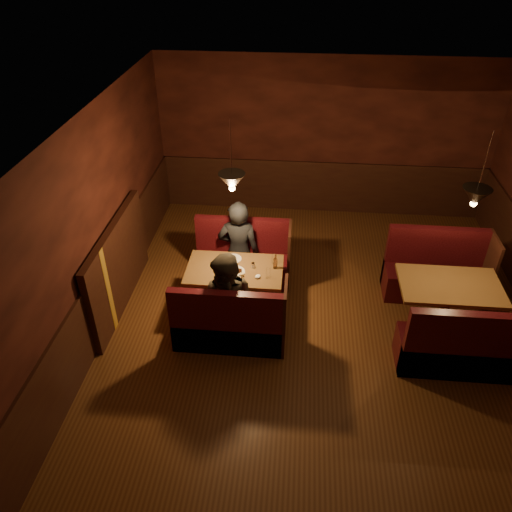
# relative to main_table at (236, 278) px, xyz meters

# --- Properties ---
(room) EXTENTS (6.02, 7.02, 2.92)m
(room) POSITION_rel_main_table_xyz_m (0.96, -0.36, 0.50)
(room) COLOR #582F16
(room) RESTS_ON ground
(main_table) EXTENTS (1.34, 0.81, 0.94)m
(main_table) POSITION_rel_main_table_xyz_m (0.00, 0.00, 0.00)
(main_table) COLOR brown
(main_table) RESTS_ON ground
(main_bench_far) EXTENTS (1.47, 0.53, 1.00)m
(main_bench_far) POSITION_rel_main_table_xyz_m (0.01, 0.76, -0.23)
(main_bench_far) COLOR black
(main_bench_far) RESTS_ON ground
(main_bench_near) EXTENTS (1.47, 0.53, 1.00)m
(main_bench_near) POSITION_rel_main_table_xyz_m (0.01, -0.76, -0.23)
(main_bench_near) COLOR black
(main_bench_near) RESTS_ON ground
(second_table) EXTENTS (1.33, 0.85, 0.75)m
(second_table) POSITION_rel_main_table_xyz_m (2.88, -0.13, 0.00)
(second_table) COLOR brown
(second_table) RESTS_ON ground
(second_bench_far) EXTENTS (1.47, 0.55, 1.05)m
(second_bench_far) POSITION_rel_main_table_xyz_m (2.91, 0.67, -0.22)
(second_bench_far) COLOR black
(second_bench_far) RESTS_ON ground
(second_bench_near) EXTENTS (1.47, 0.55, 1.05)m
(second_bench_near) POSITION_rel_main_table_xyz_m (2.91, -0.92, -0.22)
(second_bench_near) COLOR black
(second_bench_near) RESTS_ON ground
(diner_a) EXTENTS (0.64, 0.42, 1.73)m
(diner_a) POSITION_rel_main_table_xyz_m (-0.05, 0.70, 0.31)
(diner_a) COLOR black
(diner_a) RESTS_ON ground
(diner_b) EXTENTS (0.97, 0.85, 1.70)m
(diner_b) POSITION_rel_main_table_xyz_m (-0.01, -0.66, 0.30)
(diner_b) COLOR #2F281F
(diner_b) RESTS_ON ground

